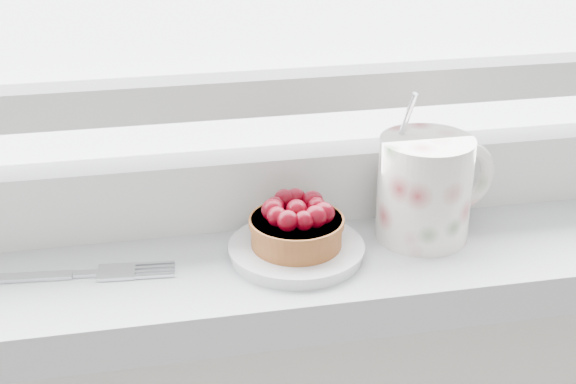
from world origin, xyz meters
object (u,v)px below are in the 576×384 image
object	(u,v)px
saucer	(296,250)
fork	(52,276)
floral_mug	(427,186)
raspberry_tart	(297,224)

from	to	relation	value
saucer	fork	bearing A→B (deg)	178.59
floral_mug	fork	bearing A→B (deg)	-178.20
saucer	floral_mug	bearing A→B (deg)	7.18
saucer	raspberry_tart	bearing A→B (deg)	66.46
raspberry_tart	floral_mug	size ratio (longest dim) A/B	0.61
saucer	fork	xyz separation A→B (m)	(-0.22, 0.01, -0.00)
raspberry_tart	saucer	bearing A→B (deg)	-113.54
saucer	floral_mug	size ratio (longest dim) A/B	0.87
raspberry_tart	fork	bearing A→B (deg)	178.67
floral_mug	fork	size ratio (longest dim) A/B	0.67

